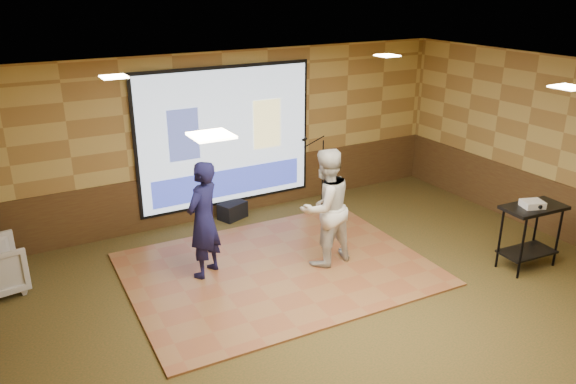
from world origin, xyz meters
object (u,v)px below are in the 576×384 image
av_table (531,224)px  duffel_bag (233,210)px  projector_screen (227,138)px  dance_floor (278,269)px  player_left (203,220)px  projector (532,204)px  mic_stand (320,185)px  player_right (325,208)px

av_table → duffel_bag: 5.05m
projector_screen → dance_floor: size_ratio=0.75×
projector_screen → duffel_bag: size_ratio=6.79×
projector_screen → player_left: projector_screen is taller
projector → av_table: bearing=30.0°
av_table → mic_stand: 3.81m
duffel_bag → projector: bearing=-51.7°
dance_floor → duffel_bag: (0.20, 2.15, 0.14)m
player_right → av_table: bearing=141.6°
player_left → projector: 4.81m
projector → duffel_bag: projector is taller
av_table → projector: size_ratio=3.35×
mic_stand → dance_floor: bearing=-125.5°
av_table → duffel_bag: bearing=129.0°
mic_stand → projector_screen: bearing=170.3°
player_left → av_table: player_left is taller
player_left → av_table: 4.87m
dance_floor → av_table: size_ratio=4.40×
dance_floor → duffel_bag: 2.17m
av_table → duffel_bag: av_table is taller
dance_floor → projector: (3.30, -1.76, 1.03)m
projector_screen → player_left: size_ratio=1.90×
projector → mic_stand: bearing=132.2°
player_right → projector: (2.58, -1.59, 0.11)m
player_left → duffel_bag: bearing=-158.5°
dance_floor → player_right: (0.72, -0.17, 0.92)m
player_left → mic_stand: 3.18m
player_left → av_table: size_ratio=1.75×
projector_screen → projector: (3.08, -4.10, -0.42)m
mic_stand → duffel_bag: size_ratio=3.02×
projector → dance_floor: bearing=171.2°
av_table → duffel_bag: (-3.16, 3.90, -0.55)m
projector_screen → dance_floor: 2.77m
av_table → projector: bearing=-169.3°
player_left → player_right: 1.81m
duffel_bag → player_left: bearing=-124.3°
projector_screen → player_right: bearing=-78.8°
dance_floor → mic_stand: (1.83, 1.73, 0.48)m
dance_floor → projector: size_ratio=14.76×
mic_stand → projector: bearing=-56.0°
projector → duffel_bag: size_ratio=0.61×
projector_screen → duffel_bag: 1.34m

